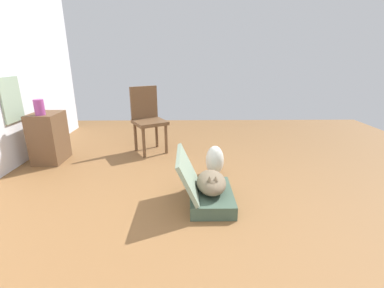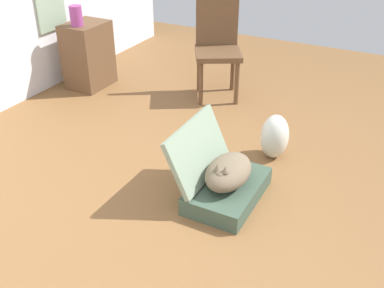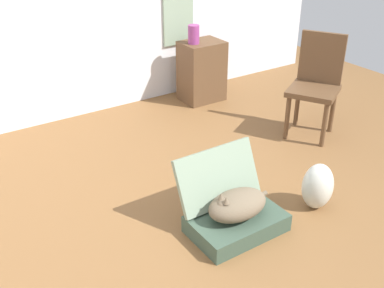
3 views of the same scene
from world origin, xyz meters
TOP-DOWN VIEW (x-y plane):
  - ground_plane at (0.00, 0.00)m, footprint 7.68×7.68m
  - suitcase_base at (0.22, -0.25)m, footprint 0.64×0.41m
  - suitcase_lid at (0.22, -0.02)m, footprint 0.64×0.20m
  - cat at (0.22, -0.25)m, footprint 0.52×0.28m
  - plastic_bag_white at (0.89, -0.35)m, footprint 0.24×0.22m
  - side_table at (1.37, 1.85)m, footprint 0.45×0.35m
  - vase_tall at (1.26, 1.84)m, footprint 0.12×0.12m
  - chair at (1.79, 0.57)m, footprint 0.59×0.59m

SIDE VIEW (x-z plane):
  - ground_plane at x=0.00m, z-range 0.00..0.00m
  - suitcase_base at x=0.22m, z-range 0.00..0.13m
  - plastic_bag_white at x=0.89m, z-range 0.00..0.36m
  - cat at x=0.22m, z-range 0.11..0.33m
  - suitcase_lid at x=0.22m, z-range 0.13..0.52m
  - side_table at x=1.37m, z-range 0.00..0.67m
  - chair at x=1.79m, z-range 0.04..1.00m
  - vase_tall at x=1.26m, z-range 0.67..0.86m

